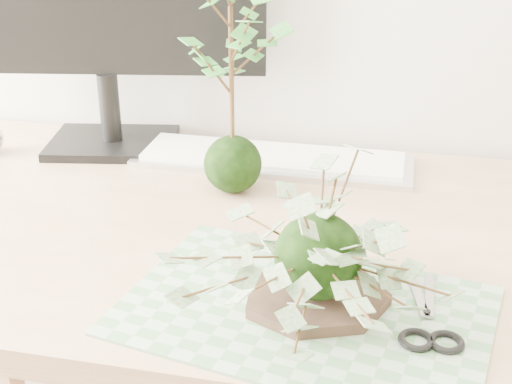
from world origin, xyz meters
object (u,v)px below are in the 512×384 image
(desk, at_px, (289,280))
(ivy_kokedama, at_px, (320,219))
(maple_kokedama, at_px, (231,22))
(keyboard, at_px, (273,159))

(desk, height_order, ivy_kokedama, ivy_kokedama)
(desk, relative_size, ivy_kokedama, 4.66)
(ivy_kokedama, height_order, maple_kokedama, maple_kokedama)
(desk, xyz_separation_m, keyboard, (-0.07, 0.24, 0.10))
(desk, relative_size, maple_kokedama, 4.03)
(desk, xyz_separation_m, ivy_kokedama, (0.07, -0.19, 0.21))
(desk, bearing_deg, ivy_kokedama, -71.08)
(ivy_kokedama, distance_m, maple_kokedama, 0.39)
(desk, bearing_deg, keyboard, 107.05)
(maple_kokedama, xyz_separation_m, keyboard, (0.04, 0.13, -0.27))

